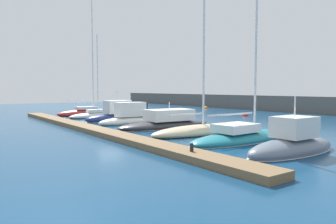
{
  "coord_description": "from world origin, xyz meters",
  "views": [
    {
      "loc": [
        27.18,
        -12.94,
        3.7
      ],
      "look_at": [
        3.04,
        4.37,
        1.57
      ],
      "focal_mm": 34.6,
      "sensor_mm": 36.0,
      "label": 1
    }
  ],
  "objects_px": {
    "mooring_buoy_red": "(245,116)",
    "motorboat_navy_third": "(114,115)",
    "sailboat_white_second": "(95,116)",
    "sailboat_sand_sixth": "(197,130)",
    "sailboat_red_nearest": "(88,112)",
    "mooring_buoy_orange": "(206,108)",
    "motorboat_charcoal_fifth": "(167,122)",
    "sailboat_teal_seventh": "(243,136)",
    "motorboat_ivory_fourth": "(132,117)",
    "motorboat_slate_eighth": "(293,145)",
    "dock_bollard": "(192,147)"
  },
  "relations": [
    {
      "from": "sailboat_sand_sixth",
      "to": "motorboat_ivory_fourth",
      "type": "bearing_deg",
      "value": 93.11
    },
    {
      "from": "sailboat_red_nearest",
      "to": "motorboat_ivory_fourth",
      "type": "distance_m",
      "value": 13.6
    },
    {
      "from": "sailboat_teal_seventh",
      "to": "mooring_buoy_orange",
      "type": "bearing_deg",
      "value": 49.8
    },
    {
      "from": "sailboat_red_nearest",
      "to": "motorboat_charcoal_fifth",
      "type": "height_order",
      "value": "sailboat_red_nearest"
    },
    {
      "from": "motorboat_charcoal_fifth",
      "to": "motorboat_slate_eighth",
      "type": "distance_m",
      "value": 14.36
    },
    {
      "from": "motorboat_navy_third",
      "to": "motorboat_ivory_fourth",
      "type": "xyz_separation_m",
      "value": [
        3.85,
        0.17,
        -0.01
      ]
    },
    {
      "from": "sailboat_red_nearest",
      "to": "mooring_buoy_orange",
      "type": "relative_size",
      "value": 21.37
    },
    {
      "from": "motorboat_charcoal_fifth",
      "to": "sailboat_teal_seventh",
      "type": "xyz_separation_m",
      "value": [
        9.58,
        -0.06,
        -0.18
      ]
    },
    {
      "from": "motorboat_charcoal_fifth",
      "to": "sailboat_teal_seventh",
      "type": "height_order",
      "value": "sailboat_teal_seventh"
    },
    {
      "from": "motorboat_ivory_fourth",
      "to": "sailboat_teal_seventh",
      "type": "xyz_separation_m",
      "value": [
        14.3,
        1.08,
        -0.37
      ]
    },
    {
      "from": "motorboat_navy_third",
      "to": "mooring_buoy_red",
      "type": "distance_m",
      "value": 18.13
    },
    {
      "from": "sailboat_white_second",
      "to": "motorboat_ivory_fourth",
      "type": "relative_size",
      "value": 1.44
    },
    {
      "from": "sailboat_white_second",
      "to": "sailboat_sand_sixth",
      "type": "height_order",
      "value": "sailboat_sand_sixth"
    },
    {
      "from": "motorboat_ivory_fourth",
      "to": "sailboat_teal_seventh",
      "type": "distance_m",
      "value": 14.35
    },
    {
      "from": "mooring_buoy_orange",
      "to": "motorboat_ivory_fourth",
      "type": "bearing_deg",
      "value": -57.75
    },
    {
      "from": "sailboat_red_nearest",
      "to": "sailboat_teal_seventh",
      "type": "distance_m",
      "value": 27.89
    },
    {
      "from": "sailboat_teal_seventh",
      "to": "sailboat_sand_sixth",
      "type": "bearing_deg",
      "value": 94.73
    },
    {
      "from": "sailboat_teal_seventh",
      "to": "dock_bollard",
      "type": "xyz_separation_m",
      "value": [
        2.49,
        -6.9,
        0.28
      ]
    },
    {
      "from": "mooring_buoy_red",
      "to": "motorboat_navy_third",
      "type": "bearing_deg",
      "value": -103.15
    },
    {
      "from": "sailboat_red_nearest",
      "to": "mooring_buoy_red",
      "type": "relative_size",
      "value": 21.58
    },
    {
      "from": "sailboat_red_nearest",
      "to": "motorboat_navy_third",
      "type": "xyz_separation_m",
      "value": [
        9.73,
        -0.78,
        0.28
      ]
    },
    {
      "from": "motorboat_slate_eighth",
      "to": "mooring_buoy_orange",
      "type": "distance_m",
      "value": 42.63
    },
    {
      "from": "sailboat_red_nearest",
      "to": "motorboat_ivory_fourth",
      "type": "height_order",
      "value": "sailboat_red_nearest"
    },
    {
      "from": "mooring_buoy_red",
      "to": "motorboat_charcoal_fifth",
      "type": "bearing_deg",
      "value": -74.75
    },
    {
      "from": "sailboat_white_second",
      "to": "sailboat_sand_sixth",
      "type": "bearing_deg",
      "value": -86.66
    },
    {
      "from": "sailboat_teal_seventh",
      "to": "mooring_buoy_orange",
      "type": "height_order",
      "value": "sailboat_teal_seventh"
    },
    {
      "from": "sailboat_red_nearest",
      "to": "motorboat_ivory_fourth",
      "type": "bearing_deg",
      "value": -91.41
    },
    {
      "from": "sailboat_teal_seventh",
      "to": "mooring_buoy_orange",
      "type": "xyz_separation_m",
      "value": [
        -29.91,
        23.65,
        -0.34
      ]
    },
    {
      "from": "motorboat_navy_third",
      "to": "motorboat_slate_eighth",
      "type": "xyz_separation_m",
      "value": [
        22.88,
        0.05,
        -0.25
      ]
    },
    {
      "from": "motorboat_charcoal_fifth",
      "to": "mooring_buoy_red",
      "type": "height_order",
      "value": "motorboat_charcoal_fifth"
    },
    {
      "from": "motorboat_ivory_fourth",
      "to": "sailboat_sand_sixth",
      "type": "distance_m",
      "value": 9.89
    },
    {
      "from": "sailboat_white_second",
      "to": "sailboat_teal_seventh",
      "type": "height_order",
      "value": "sailboat_teal_seventh"
    },
    {
      "from": "motorboat_charcoal_fifth",
      "to": "dock_bollard",
      "type": "relative_size",
      "value": 23.12
    },
    {
      "from": "sailboat_white_second",
      "to": "motorboat_slate_eighth",
      "type": "relative_size",
      "value": 1.49
    },
    {
      "from": "sailboat_white_second",
      "to": "mooring_buoy_orange",
      "type": "relative_size",
      "value": 12.69
    },
    {
      "from": "sailboat_sand_sixth",
      "to": "mooring_buoy_orange",
      "type": "xyz_separation_m",
      "value": [
        -25.48,
        24.16,
        -0.37
      ]
    },
    {
      "from": "motorboat_charcoal_fifth",
      "to": "sailboat_sand_sixth",
      "type": "relative_size",
      "value": 0.55
    },
    {
      "from": "sailboat_red_nearest",
      "to": "sailboat_sand_sixth",
      "type": "bearing_deg",
      "value": -88.93
    },
    {
      "from": "motorboat_charcoal_fifth",
      "to": "dock_bollard",
      "type": "height_order",
      "value": "motorboat_charcoal_fifth"
    },
    {
      "from": "motorboat_ivory_fourth",
      "to": "motorboat_charcoal_fifth",
      "type": "xyz_separation_m",
      "value": [
        4.72,
        1.14,
        -0.19
      ]
    },
    {
      "from": "sailboat_sand_sixth",
      "to": "motorboat_slate_eighth",
      "type": "bearing_deg",
      "value": -94.51
    },
    {
      "from": "motorboat_charcoal_fifth",
      "to": "dock_bollard",
      "type": "xyz_separation_m",
      "value": [
        12.08,
        -6.96,
        0.1
      ]
    },
    {
      "from": "mooring_buoy_red",
      "to": "sailboat_white_second",
      "type": "bearing_deg",
      "value": -118.19
    },
    {
      "from": "mooring_buoy_orange",
      "to": "dock_bollard",
      "type": "bearing_deg",
      "value": -43.31
    },
    {
      "from": "sailboat_red_nearest",
      "to": "mooring_buoy_orange",
      "type": "height_order",
      "value": "sailboat_red_nearest"
    },
    {
      "from": "motorboat_navy_third",
      "to": "sailboat_sand_sixth",
      "type": "relative_size",
      "value": 0.37
    },
    {
      "from": "motorboat_charcoal_fifth",
      "to": "mooring_buoy_red",
      "type": "relative_size",
      "value": 11.96
    },
    {
      "from": "sailboat_teal_seventh",
      "to": "mooring_buoy_red",
      "type": "relative_size",
      "value": 20.85
    },
    {
      "from": "dock_bollard",
      "to": "motorboat_charcoal_fifth",
      "type": "bearing_deg",
      "value": 150.05
    },
    {
      "from": "sailboat_red_nearest",
      "to": "mooring_buoy_orange",
      "type": "bearing_deg",
      "value": 5.98
    }
  ]
}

